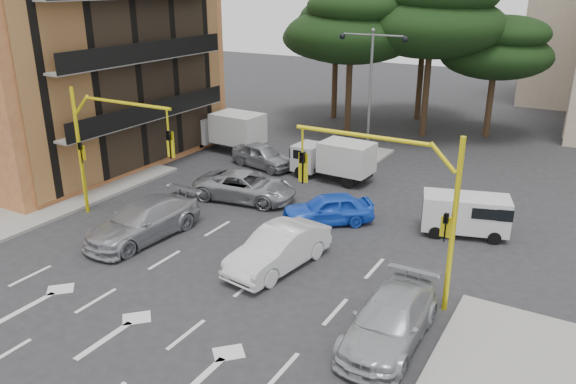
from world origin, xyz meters
name	(u,v)px	position (x,y,z in m)	size (l,w,h in m)	color
ground	(205,272)	(0.00, 0.00, 0.00)	(120.00, 120.00, 0.00)	#28282B
median_strip	(366,161)	(0.00, 16.00, 0.07)	(1.40, 6.00, 0.15)	gray
apartment_orange	(44,44)	(-17.95, 8.00, 6.85)	(15.19, 16.15, 13.70)	#AA5835
pine_left_near	(352,25)	(-3.94, 21.96, 7.60)	(9.15, 9.15, 10.23)	#382616
pine_center	(433,15)	(1.06, 23.96, 8.30)	(9.98, 9.98, 11.16)	#382616
pine_left_far	(337,30)	(-6.94, 25.96, 6.91)	(8.32, 8.32, 9.30)	#382616
pine_right	(497,47)	(5.06, 25.96, 6.22)	(7.49, 7.49, 8.37)	#382616
pine_back	(425,21)	(-0.94, 28.96, 7.60)	(9.15, 9.15, 10.23)	#382616
signal_mast_right	(401,192)	(6.80, 1.99, 3.88)	(5.79, 0.37, 6.00)	yellow
signal_mast_left	(105,138)	(-6.80, 1.99, 3.88)	(5.79, 0.37, 6.00)	yellow
street_lamp_center	(371,73)	(0.00, 16.00, 5.43)	(4.16, 0.36, 7.77)	slate
car_white_hatch	(278,249)	(2.23, 1.76, 0.79)	(1.68, 4.82, 1.59)	silver
car_blue_compact	(328,209)	(2.00, 6.54, 0.70)	(1.66, 4.12, 1.40)	blue
car_silver_wagon	(143,220)	(-4.17, 1.18, 0.80)	(2.24, 5.51, 1.60)	#9D9EA5
car_silver_cross_a	(245,186)	(-2.90, 7.12, 0.71)	(2.37, 5.13, 1.43)	#96989E
car_silver_cross_b	(263,156)	(-5.00, 12.05, 0.71)	(1.68, 4.17, 1.42)	#989A9F
car_silver_parked	(390,320)	(7.60, -0.63, 0.73)	(2.04, 5.01, 1.45)	#AAADB2
van_white	(465,215)	(7.67, 8.41, 0.90)	(1.63, 3.61, 1.81)	silver
box_truck_a	(227,131)	(-9.00, 14.00, 1.27)	(2.17, 5.16, 2.54)	white
box_truck_b	(333,160)	(-0.44, 12.14, 1.13)	(1.92, 4.58, 2.25)	silver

